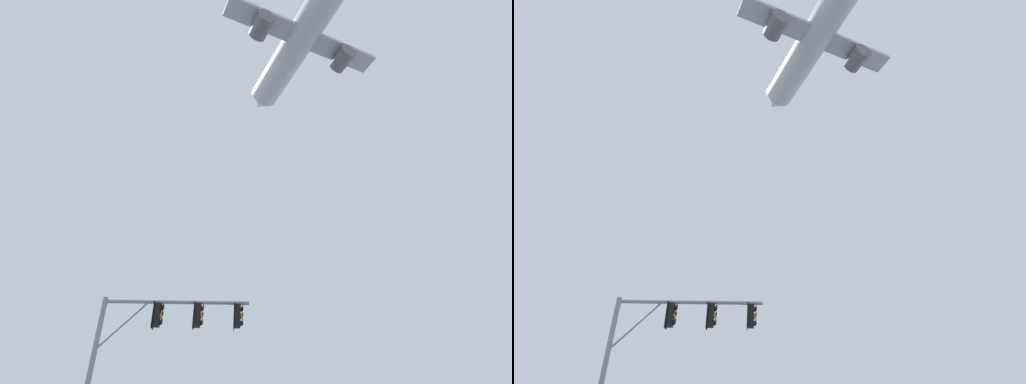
# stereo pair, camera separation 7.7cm
# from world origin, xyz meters

# --- Properties ---
(signal_pole_near) EXTENTS (5.89, 1.04, 5.68)m
(signal_pole_near) POSITION_xyz_m (-4.04, 8.22, 4.41)
(signal_pole_near) COLOR gray
(signal_pole_near) RESTS_ON ground
(airplane) EXTENTS (21.76, 28.18, 8.27)m
(airplane) POSITION_xyz_m (4.41, 27.80, 48.82)
(airplane) COLOR #B7BCC6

